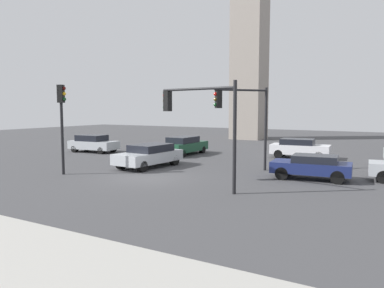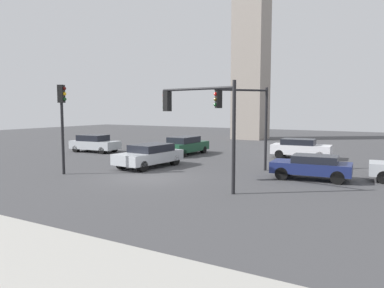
{
  "view_description": "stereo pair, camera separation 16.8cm",
  "coord_description": "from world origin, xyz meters",
  "px_view_note": "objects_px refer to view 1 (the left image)",
  "views": [
    {
      "loc": [
        11.96,
        -16.21,
        3.77
      ],
      "look_at": [
        1.57,
        2.0,
        1.75
      ],
      "focal_mm": 34.86,
      "sensor_mm": 36.0,
      "label": 1
    },
    {
      "loc": [
        12.11,
        -16.13,
        3.77
      ],
      "look_at": [
        1.57,
        2.0,
        1.75
      ],
      "focal_mm": 34.86,
      "sensor_mm": 36.0,
      "label": 2
    }
  ],
  "objects_px": {
    "traffic_light_2": "(62,112)",
    "car_6": "(149,155)",
    "car_0": "(184,145)",
    "car_2": "(93,143)",
    "car_5": "(312,166)",
    "car_3": "(299,148)",
    "traffic_light_1": "(198,113)",
    "traffic_light_0": "(242,111)"
  },
  "relations": [
    {
      "from": "traffic_light_0",
      "to": "car_3",
      "type": "bearing_deg",
      "value": -150.81
    },
    {
      "from": "traffic_light_2",
      "to": "car_2",
      "type": "xyz_separation_m",
      "value": [
        -6.32,
        8.78,
        -2.78
      ]
    },
    {
      "from": "car_0",
      "to": "car_5",
      "type": "relative_size",
      "value": 1.12
    },
    {
      "from": "car_2",
      "to": "car_6",
      "type": "bearing_deg",
      "value": -29.52
    },
    {
      "from": "traffic_light_2",
      "to": "car_6",
      "type": "bearing_deg",
      "value": 39.31
    },
    {
      "from": "car_2",
      "to": "car_5",
      "type": "relative_size",
      "value": 1.03
    },
    {
      "from": "traffic_light_0",
      "to": "car_6",
      "type": "height_order",
      "value": "traffic_light_0"
    },
    {
      "from": "traffic_light_2",
      "to": "car_5",
      "type": "xyz_separation_m",
      "value": [
        12.65,
        5.47,
        -2.83
      ]
    },
    {
      "from": "car_3",
      "to": "car_6",
      "type": "height_order",
      "value": "car_3"
    },
    {
      "from": "car_3",
      "to": "car_0",
      "type": "bearing_deg",
      "value": -168.29
    },
    {
      "from": "car_0",
      "to": "car_3",
      "type": "distance_m",
      "value": 9.01
    },
    {
      "from": "traffic_light_2",
      "to": "car_6",
      "type": "relative_size",
      "value": 1.05
    },
    {
      "from": "car_0",
      "to": "car_2",
      "type": "xyz_separation_m",
      "value": [
        -7.68,
        -2.37,
        -0.01
      ]
    },
    {
      "from": "car_3",
      "to": "car_5",
      "type": "height_order",
      "value": "car_3"
    },
    {
      "from": "traffic_light_2",
      "to": "car_5",
      "type": "height_order",
      "value": "traffic_light_2"
    },
    {
      "from": "car_5",
      "to": "car_0",
      "type": "bearing_deg",
      "value": -31.81
    },
    {
      "from": "traffic_light_1",
      "to": "car_0",
      "type": "distance_m",
      "value": 12.91
    },
    {
      "from": "car_5",
      "to": "car_6",
      "type": "distance_m",
      "value": 10.01
    },
    {
      "from": "traffic_light_2",
      "to": "car_2",
      "type": "height_order",
      "value": "traffic_light_2"
    },
    {
      "from": "traffic_light_2",
      "to": "car_0",
      "type": "height_order",
      "value": "traffic_light_2"
    },
    {
      "from": "traffic_light_1",
      "to": "car_3",
      "type": "relative_size",
      "value": 1.13
    },
    {
      "from": "traffic_light_0",
      "to": "car_0",
      "type": "distance_m",
      "value": 9.34
    },
    {
      "from": "car_6",
      "to": "traffic_light_2",
      "type": "bearing_deg",
      "value": -25.64
    },
    {
      "from": "car_0",
      "to": "car_2",
      "type": "relative_size",
      "value": 1.09
    },
    {
      "from": "traffic_light_2",
      "to": "car_2",
      "type": "relative_size",
      "value": 1.18
    },
    {
      "from": "car_0",
      "to": "car_5",
      "type": "distance_m",
      "value": 12.64
    },
    {
      "from": "car_2",
      "to": "car_6",
      "type": "xyz_separation_m",
      "value": [
        8.99,
        -4.2,
        0.01
      ]
    },
    {
      "from": "car_6",
      "to": "car_5",
      "type": "bearing_deg",
      "value": 99.69
    },
    {
      "from": "car_0",
      "to": "car_2",
      "type": "bearing_deg",
      "value": 108.19
    },
    {
      "from": "traffic_light_1",
      "to": "car_3",
      "type": "bearing_deg",
      "value": -86.45
    },
    {
      "from": "car_0",
      "to": "car_6",
      "type": "relative_size",
      "value": 0.97
    },
    {
      "from": "car_6",
      "to": "car_2",
      "type": "bearing_deg",
      "value": -110.43
    },
    {
      "from": "traffic_light_1",
      "to": "car_2",
      "type": "xyz_separation_m",
      "value": [
        -14.71,
        8.09,
        -2.8
      ]
    },
    {
      "from": "car_3",
      "to": "car_6",
      "type": "bearing_deg",
      "value": -133.46
    },
    {
      "from": "car_0",
      "to": "traffic_light_0",
      "type": "bearing_deg",
      "value": -125.42
    },
    {
      "from": "traffic_light_1",
      "to": "car_6",
      "type": "distance_m",
      "value": 7.46
    },
    {
      "from": "traffic_light_1",
      "to": "car_6",
      "type": "relative_size",
      "value": 1.03
    },
    {
      "from": "car_3",
      "to": "car_5",
      "type": "xyz_separation_m",
      "value": [
        2.65,
        -8.21,
        -0.07
      ]
    },
    {
      "from": "car_2",
      "to": "car_6",
      "type": "distance_m",
      "value": 9.93
    },
    {
      "from": "traffic_light_1",
      "to": "car_5",
      "type": "bearing_deg",
      "value": -121.1
    },
    {
      "from": "car_2",
      "to": "car_3",
      "type": "bearing_deg",
      "value": 12.24
    },
    {
      "from": "traffic_light_0",
      "to": "car_0",
      "type": "bearing_deg",
      "value": -86.51
    }
  ]
}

